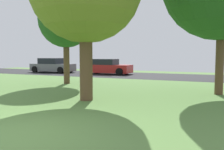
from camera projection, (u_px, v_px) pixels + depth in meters
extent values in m
plane|color=#5B8442|center=(13.00, 135.00, 5.32)|extent=(44.00, 44.00, 0.00)
cube|color=#28282B|center=(164.00, 76.00, 19.91)|extent=(44.00, 6.40, 0.01)
cylinder|color=brown|center=(86.00, 65.00, 9.34)|extent=(0.50, 0.50, 2.74)
cylinder|color=brown|center=(67.00, 63.00, 14.79)|extent=(0.36, 0.36, 2.57)
sphere|color=#23511E|center=(66.00, 20.00, 14.58)|extent=(3.31, 3.31, 3.31)
cylinder|color=brown|center=(220.00, 61.00, 10.68)|extent=(0.36, 0.36, 3.01)
cube|color=slate|center=(53.00, 67.00, 24.31)|extent=(4.43, 1.74, 0.72)
cube|color=black|center=(51.00, 61.00, 24.34)|extent=(2.13, 1.53, 0.56)
cylinder|color=black|center=(71.00, 69.00, 24.49)|extent=(0.64, 0.22, 0.64)
cylinder|color=black|center=(61.00, 70.00, 22.91)|extent=(0.64, 0.22, 0.64)
cylinder|color=black|center=(46.00, 68.00, 25.74)|extent=(0.64, 0.22, 0.64)
cylinder|color=black|center=(35.00, 69.00, 24.16)|extent=(0.64, 0.22, 0.64)
cube|color=#B21E1E|center=(108.00, 69.00, 22.23)|extent=(4.38, 1.77, 0.71)
cube|color=black|center=(105.00, 62.00, 22.27)|extent=(2.10, 1.56, 0.52)
cylinder|color=black|center=(127.00, 70.00, 22.43)|extent=(0.64, 0.22, 0.64)
cylinder|color=black|center=(119.00, 72.00, 20.82)|extent=(0.64, 0.22, 0.64)
cylinder|color=black|center=(97.00, 70.00, 23.67)|extent=(0.64, 0.22, 0.64)
cylinder|color=black|center=(88.00, 71.00, 22.05)|extent=(0.64, 0.22, 0.64)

